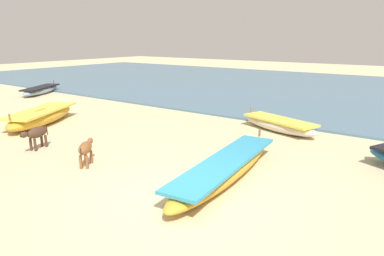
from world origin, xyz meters
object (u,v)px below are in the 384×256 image
object	(u,v)px
fishing_boat_4	(41,116)
calf_near_dark	(36,133)
fishing_boat_5	(279,124)
calf_far_brown	(86,149)
fishing_boat_2	(41,90)
fishing_boat_0	(226,168)

from	to	relation	value
fishing_boat_4	calf_near_dark	size ratio (longest dim) A/B	3.91
fishing_boat_5	calf_far_brown	distance (m)	6.53
fishing_boat_2	fishing_boat_5	xyz separation A→B (m)	(14.20, 0.13, 0.01)
fishing_boat_2	fishing_boat_0	bearing A→B (deg)	-135.98
fishing_boat_0	calf_far_brown	size ratio (longest dim) A/B	5.84
fishing_boat_2	calf_near_dark	xyz separation A→B (m)	(9.37, -5.83, 0.24)
fishing_boat_4	fishing_boat_0	bearing A→B (deg)	60.14
fishing_boat_2	fishing_boat_4	distance (m)	7.81
fishing_boat_5	calf_near_dark	distance (m)	7.67
fishing_boat_0	fishing_boat_5	size ratio (longest dim) A/B	1.59
fishing_boat_0	fishing_boat_4	size ratio (longest dim) A/B	1.29
fishing_boat_5	fishing_boat_0	bearing A→B (deg)	117.02
fishing_boat_0	fishing_boat_4	xyz separation A→B (m)	(-8.14, 0.45, 0.06)
calf_far_brown	fishing_boat_0	bearing A→B (deg)	-103.25
calf_near_dark	calf_far_brown	world-z (taller)	calf_near_dark
fishing_boat_4	fishing_boat_5	distance (m)	8.60
fishing_boat_5	fishing_boat_4	bearing A→B (deg)	48.46
fishing_boat_5	calf_far_brown	size ratio (longest dim) A/B	3.68
fishing_boat_4	fishing_boat_5	size ratio (longest dim) A/B	1.23
fishing_boat_4	calf_far_brown	xyz separation A→B (m)	(4.92, -1.81, 0.15)
fishing_boat_2	calf_far_brown	size ratio (longest dim) A/B	3.90
fishing_boat_0	fishing_boat_5	xyz separation A→B (m)	(-0.62, 4.63, 0.00)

